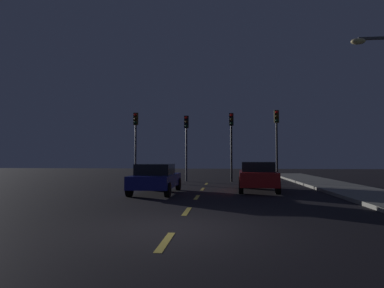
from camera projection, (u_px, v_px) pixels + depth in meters
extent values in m
plane|color=black|center=(198.00, 196.00, 14.71)|extent=(80.00, 80.00, 0.00)
cube|color=gray|center=(374.00, 196.00, 13.99)|extent=(3.00, 40.00, 0.15)
cube|color=#EACC4C|center=(165.00, 242.00, 6.56)|extent=(0.16, 1.60, 0.01)
cube|color=#EACC4C|center=(187.00, 211.00, 10.34)|extent=(0.16, 1.60, 0.01)
cube|color=#EACC4C|center=(197.00, 197.00, 14.12)|extent=(0.16, 1.60, 0.01)
cube|color=#EACC4C|center=(203.00, 189.00, 17.90)|extent=(0.16, 1.60, 0.01)
cube|color=#EACC4C|center=(206.00, 184.00, 21.67)|extent=(0.16, 1.60, 0.01)
cylinder|color=#4C4C51|center=(136.00, 147.00, 24.44)|extent=(0.14, 0.14, 5.07)
cube|color=#382D0C|center=(136.00, 119.00, 24.53)|extent=(0.32, 0.24, 0.90)
sphere|color=red|center=(135.00, 115.00, 24.39)|extent=(0.20, 0.20, 0.20)
sphere|color=#3F2D0C|center=(135.00, 119.00, 24.37)|extent=(0.20, 0.20, 0.20)
sphere|color=#0C3319|center=(135.00, 123.00, 24.36)|extent=(0.20, 0.20, 0.20)
cylinder|color=#4C4C51|center=(186.00, 148.00, 24.06)|extent=(0.14, 0.14, 4.80)
cube|color=black|center=(186.00, 122.00, 24.15)|extent=(0.32, 0.24, 0.90)
sphere|color=red|center=(186.00, 118.00, 24.01)|extent=(0.20, 0.20, 0.20)
sphere|color=#3F2D0C|center=(186.00, 122.00, 23.99)|extent=(0.20, 0.20, 0.20)
sphere|color=#0C3319|center=(186.00, 126.00, 23.98)|extent=(0.20, 0.20, 0.20)
cylinder|color=black|center=(231.00, 147.00, 23.75)|extent=(0.14, 0.14, 4.95)
cube|color=black|center=(231.00, 119.00, 23.84)|extent=(0.32, 0.24, 0.90)
sphere|color=red|center=(231.00, 115.00, 23.69)|extent=(0.20, 0.20, 0.20)
sphere|color=#3F2D0C|center=(231.00, 119.00, 23.68)|extent=(0.20, 0.20, 0.20)
sphere|color=#0C3319|center=(231.00, 123.00, 23.67)|extent=(0.20, 0.20, 0.20)
cylinder|color=black|center=(277.00, 146.00, 23.44)|extent=(0.14, 0.14, 5.12)
cube|color=#382D0C|center=(276.00, 117.00, 23.54)|extent=(0.32, 0.24, 0.90)
sphere|color=red|center=(277.00, 112.00, 23.39)|extent=(0.20, 0.20, 0.20)
sphere|color=#3F2D0C|center=(277.00, 116.00, 23.38)|extent=(0.20, 0.20, 0.20)
sphere|color=#0C3319|center=(277.00, 120.00, 23.36)|extent=(0.20, 0.20, 0.20)
cube|color=#B21919|center=(257.00, 178.00, 17.04)|extent=(2.00, 4.44, 0.69)
cube|color=black|center=(257.00, 167.00, 16.85)|extent=(1.68, 2.03, 0.49)
cylinder|color=black|center=(241.00, 182.00, 18.76)|extent=(0.25, 0.65, 0.64)
cylinder|color=black|center=(271.00, 182.00, 18.52)|extent=(0.25, 0.65, 0.64)
cylinder|color=black|center=(241.00, 187.00, 15.53)|extent=(0.25, 0.65, 0.64)
cylinder|color=black|center=(278.00, 187.00, 15.30)|extent=(0.25, 0.65, 0.64)
cube|color=navy|center=(156.00, 180.00, 15.81)|extent=(1.83, 4.29, 0.58)
cube|color=black|center=(155.00, 169.00, 15.62)|extent=(1.60, 1.93, 0.51)
cylinder|color=black|center=(147.00, 184.00, 17.47)|extent=(0.22, 0.64, 0.64)
cylinder|color=black|center=(178.00, 184.00, 17.29)|extent=(0.22, 0.64, 0.64)
cylinder|color=black|center=(129.00, 189.00, 14.31)|extent=(0.22, 0.64, 0.64)
cylinder|color=black|center=(168.00, 190.00, 14.13)|extent=(0.22, 0.64, 0.64)
cube|color=#4C4C51|center=(376.00, 38.00, 12.92)|extent=(1.35, 0.10, 0.10)
ellipsoid|color=#F2D88C|center=(358.00, 41.00, 12.98)|extent=(0.56, 0.36, 0.24)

